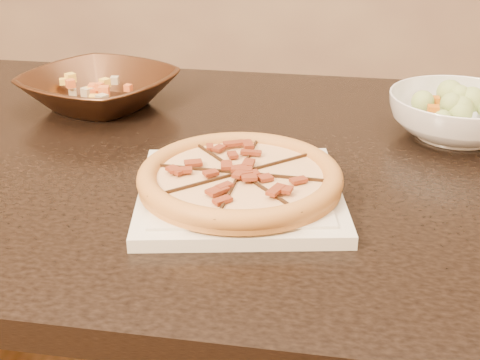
{
  "coord_description": "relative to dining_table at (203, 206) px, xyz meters",
  "views": [
    {
      "loc": [
        0.14,
        -1.12,
        1.17
      ],
      "look_at": [
        0.0,
        -0.31,
        0.78
      ],
      "focal_mm": 50.0,
      "sensor_mm": 36.0,
      "label": 1
    }
  ],
  "objects": [
    {
      "name": "dining_table",
      "position": [
        0.0,
        0.0,
        0.0
      ],
      "size": [
        1.44,
        0.94,
        0.75
      ],
      "color": "black",
      "rests_on": "floor"
    },
    {
      "name": "plate",
      "position": [
        0.09,
        -0.16,
        0.11
      ],
      "size": [
        0.32,
        0.32,
        0.02
      ],
      "color": "beige",
      "rests_on": "dining_table"
    },
    {
      "name": "pizza",
      "position": [
        0.09,
        -0.16,
        0.13
      ],
      "size": [
        0.28,
        0.28,
        0.03
      ],
      "color": "orange",
      "rests_on": "plate"
    },
    {
      "name": "bronze_bowl",
      "position": [
        -0.24,
        0.18,
        0.13
      ],
      "size": [
        0.35,
        0.35,
        0.07
      ],
      "primitive_type": "imported",
      "rotation": [
        0.0,
        0.0,
        -0.37
      ],
      "color": "#52321E",
      "rests_on": "dining_table"
    },
    {
      "name": "mixed_dish",
      "position": [
        -0.24,
        0.19,
        0.18
      ],
      "size": [
        0.11,
        0.12,
        0.03
      ],
      "color": "tan",
      "rests_on": "bronze_bowl"
    },
    {
      "name": "salad_bowl",
      "position": [
        0.41,
        0.14,
        0.13
      ],
      "size": [
        0.23,
        0.23,
        0.07
      ],
      "primitive_type": "imported",
      "rotation": [
        0.0,
        0.0,
        -0.0
      ],
      "color": "white",
      "rests_on": "dining_table"
    },
    {
      "name": "salad",
      "position": [
        0.41,
        0.14,
        0.19
      ],
      "size": [
        0.09,
        0.12,
        0.04
      ],
      "color": "#ABBF68",
      "rests_on": "salad_bowl"
    }
  ]
}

